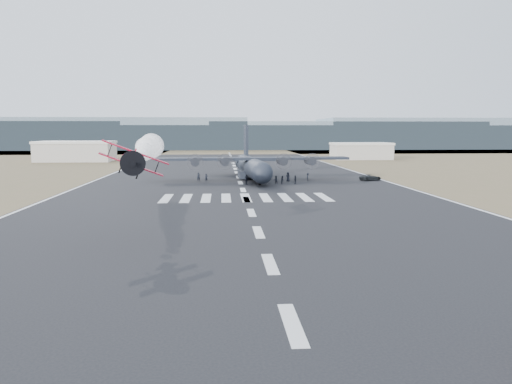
{
  "coord_description": "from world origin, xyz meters",
  "views": [
    {
      "loc": [
        -3.64,
        -25.0,
        10.12
      ],
      "look_at": [
        -0.21,
        24.56,
        4.0
      ],
      "focal_mm": 35.0,
      "sensor_mm": 36.0,
      "label": 1
    }
  ],
  "objects": [
    {
      "name": "ground",
      "position": [
        0.0,
        0.0,
        0.0
      ],
      "size": [
        500.0,
        500.0,
        0.0
      ],
      "primitive_type": "plane",
      "color": "black",
      "rests_on": "ground"
    },
    {
      "name": "scrub_far",
      "position": [
        0.0,
        230.0,
        0.0
      ],
      "size": [
        500.0,
        80.0,
        0.0
      ],
      "primitive_type": "cube",
      "color": "brown",
      "rests_on": "ground"
    },
    {
      "name": "runway_markings",
      "position": [
        0.0,
        60.0,
        0.01
      ],
      "size": [
        60.0,
        260.0,
        0.01
      ],
      "primitive_type": null,
      "color": "silver",
      "rests_on": "ground"
    },
    {
      "name": "ridge_seg_c",
      "position": [
        -65.0,
        260.0,
        8.5
      ],
      "size": [
        150.0,
        50.0,
        17.0
      ],
      "primitive_type": "cube",
      "color": "slate",
      "rests_on": "ground"
    },
    {
      "name": "ridge_seg_d",
      "position": [
        0.0,
        260.0,
        6.5
      ],
      "size": [
        150.0,
        50.0,
        13.0
      ],
      "primitive_type": "cube",
      "color": "slate",
      "rests_on": "ground"
    },
    {
      "name": "ridge_seg_e",
      "position": [
        65.0,
        260.0,
        7.5
      ],
      "size": [
        150.0,
        50.0,
        15.0
      ],
      "primitive_type": "cube",
      "color": "slate",
      "rests_on": "ground"
    },
    {
      "name": "ridge_seg_f",
      "position": [
        130.0,
        260.0,
        8.5
      ],
      "size": [
        150.0,
        50.0,
        17.0
      ],
      "primitive_type": "cube",
      "color": "slate",
      "rests_on": "ground"
    },
    {
      "name": "hangar_left",
      "position": [
        -52.0,
        145.0,
        3.41
      ],
      "size": [
        24.5,
        14.5,
        6.7
      ],
      "color": "#B0A89C",
      "rests_on": "ground"
    },
    {
      "name": "hangar_right",
      "position": [
        46.0,
        150.0,
        3.01
      ],
      "size": [
        20.5,
        12.5,
        5.9
      ],
      "color": "#B0A89C",
      "rests_on": "ground"
    },
    {
      "name": "aerobatic_biplane",
      "position": [
        -11.79,
        21.33,
        7.46
      ],
      "size": [
        5.93,
        5.64,
        3.51
      ],
      "rotation": [
        0.0,
        0.37,
        0.09
      ],
      "color": "red"
    },
    {
      "name": "smoke_trail",
      "position": [
        -14.22,
        48.76,
        7.7
      ],
      "size": [
        5.09,
        33.63,
        3.93
      ],
      "rotation": [
        0.0,
        0.0,
        0.09
      ],
      "color": "white"
    },
    {
      "name": "transport_aircraft",
      "position": [
        2.71,
        78.89,
        2.95
      ],
      "size": [
        39.69,
        32.66,
        11.46
      ],
      "rotation": [
        0.0,
        0.0,
        0.06
      ],
      "color": "black",
      "rests_on": "ground"
    },
    {
      "name": "support_vehicle",
      "position": [
        26.73,
        74.56,
        0.62
      ],
      "size": [
        4.9,
        3.36,
        1.25
      ],
      "primitive_type": "imported",
      "rotation": [
        0.0,
        0.0,
        1.89
      ],
      "color": "black",
      "rests_on": "ground"
    },
    {
      "name": "crew_a",
      "position": [
        -8.27,
        75.16,
        0.88
      ],
      "size": [
        0.65,
        0.54,
        1.77
      ],
      "primitive_type": "imported",
      "rotation": [
        0.0,
        0.0,
        0.02
      ],
      "color": "black",
      "rests_on": "ground"
    },
    {
      "name": "crew_b",
      "position": [
        7.99,
        69.19,
        0.79
      ],
      "size": [
        0.75,
        0.9,
        1.58
      ],
      "primitive_type": "imported",
      "rotation": [
        0.0,
        0.0,
        1.14
      ],
      "color": "black",
      "rests_on": "ground"
    },
    {
      "name": "crew_c",
      "position": [
        13.86,
        75.02,
        0.79
      ],
      "size": [
        0.61,
        1.07,
        1.57
      ],
      "primitive_type": "imported",
      "rotation": [
        0.0,
        0.0,
        1.43
      ],
      "color": "black",
      "rests_on": "ground"
    },
    {
      "name": "crew_d",
      "position": [
        10.39,
        68.97,
        0.82
      ],
      "size": [
        0.57,
        1.0,
        1.65
      ],
      "primitive_type": "imported",
      "rotation": [
        0.0,
        0.0,
        4.8
      ],
      "color": "black",
      "rests_on": "ground"
    },
    {
      "name": "crew_e",
      "position": [
        9.61,
        73.66,
        0.94
      ],
      "size": [
        1.07,
        0.88,
        1.89
      ],
      "primitive_type": "imported",
      "rotation": [
        0.0,
        0.0,
        5.88
      ],
      "color": "black",
      "rests_on": "ground"
    },
    {
      "name": "crew_f",
      "position": [
        1.04,
        68.58,
        0.85
      ],
      "size": [
        1.19,
        1.63,
        1.7
      ],
      "primitive_type": "imported",
      "rotation": [
        0.0,
        0.0,
        1.09
      ],
      "color": "black",
      "rests_on": "ground"
    },
    {
      "name": "crew_g",
      "position": [
        -6.7,
        74.36,
        0.79
      ],
      "size": [
        0.7,
        0.64,
        1.59
      ],
      "primitive_type": "imported",
      "rotation": [
        0.0,
        0.0,
        0.32
      ],
      "color": "black",
      "rests_on": "ground"
    },
    {
      "name": "crew_h",
      "position": [
        6.67,
        69.1,
        0.81
      ],
      "size": [
        0.89,
        0.69,
        1.62
      ],
      "primitive_type": "imported",
      "rotation": [
        0.0,
        0.0,
        3.44
      ],
      "color": "black",
      "rests_on": "ground"
    }
  ]
}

